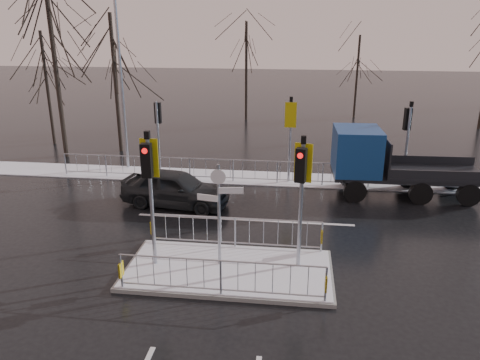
# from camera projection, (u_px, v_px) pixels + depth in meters

# --- Properties ---
(ground) EXTENTS (120.00, 120.00, 0.00)m
(ground) POSITION_uv_depth(u_px,v_px,m) (229.00, 272.00, 13.66)
(ground) COLOR black
(ground) RESTS_ON ground
(snow_verge) EXTENTS (30.00, 2.00, 0.04)m
(snow_verge) POSITION_uv_depth(u_px,v_px,m) (256.00, 178.00, 21.72)
(snow_verge) COLOR white
(snow_verge) RESTS_ON ground
(lane_markings) EXTENTS (8.00, 11.38, 0.01)m
(lane_markings) POSITION_uv_depth(u_px,v_px,m) (227.00, 278.00, 13.34)
(lane_markings) COLOR silver
(lane_markings) RESTS_ON ground
(traffic_island) EXTENTS (6.00, 3.04, 4.15)m
(traffic_island) POSITION_uv_depth(u_px,v_px,m) (228.00, 260.00, 13.54)
(traffic_island) COLOR slate
(traffic_island) RESTS_ON ground
(far_kerb_fixtures) EXTENTS (18.00, 0.65, 3.83)m
(far_kerb_fixtures) POSITION_uv_depth(u_px,v_px,m) (262.00, 161.00, 20.89)
(far_kerb_fixtures) COLOR #959AA2
(far_kerb_fixtures) RESTS_ON ground
(car_far_lane) EXTENTS (4.45, 2.30, 1.45)m
(car_far_lane) POSITION_uv_depth(u_px,v_px,m) (175.00, 188.00, 18.34)
(car_far_lane) COLOR black
(car_far_lane) RESTS_ON ground
(flatbed_truck) EXTENTS (6.13, 2.39, 2.81)m
(flatbed_truck) POSITION_uv_depth(u_px,v_px,m) (377.00, 160.00, 19.27)
(flatbed_truck) COLOR black
(flatbed_truck) RESTS_ON ground
(tree_near_a) EXTENTS (4.75, 4.75, 8.97)m
(tree_near_a) POSITION_uv_depth(u_px,v_px,m) (52.00, 38.00, 23.25)
(tree_near_a) COLOR black
(tree_near_a) RESTS_ON ground
(tree_near_b) EXTENTS (4.00, 4.00, 7.55)m
(tree_near_b) POSITION_uv_depth(u_px,v_px,m) (113.00, 57.00, 24.67)
(tree_near_b) COLOR black
(tree_near_b) RESTS_ON ground
(tree_near_c) EXTENTS (3.50, 3.50, 6.61)m
(tree_near_c) POSITION_uv_depth(u_px,v_px,m) (45.00, 66.00, 26.35)
(tree_near_c) COLOR black
(tree_near_c) RESTS_ON ground
(tree_far_a) EXTENTS (3.75, 3.75, 7.08)m
(tree_far_a) POSITION_uv_depth(u_px,v_px,m) (246.00, 52.00, 32.98)
(tree_far_a) COLOR black
(tree_far_a) RESTS_ON ground
(tree_far_b) EXTENTS (3.25, 3.25, 6.14)m
(tree_far_b) POSITION_uv_depth(u_px,v_px,m) (358.00, 60.00, 34.12)
(tree_far_b) COLOR black
(tree_far_b) RESTS_ON ground
(street_lamp_left) EXTENTS (1.25, 0.18, 8.20)m
(street_lamp_left) POSITION_uv_depth(u_px,v_px,m) (122.00, 76.00, 21.88)
(street_lamp_left) COLOR #959AA2
(street_lamp_left) RESTS_ON ground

